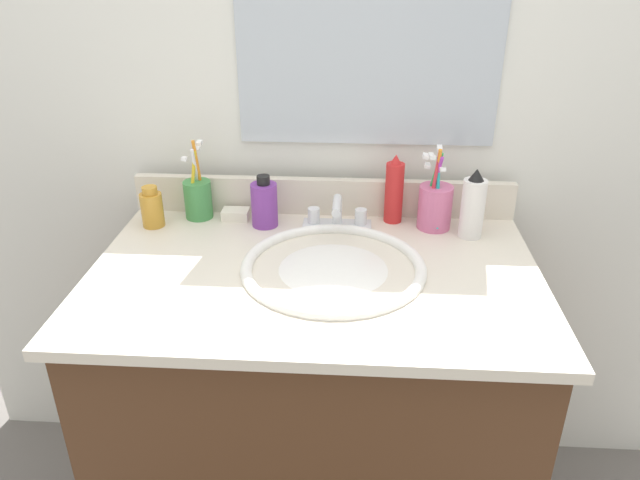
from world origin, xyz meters
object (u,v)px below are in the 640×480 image
bottle_spray_red (394,191)px  cup_green (198,197)px  bottle_oil_amber (152,208)px  faucet (337,218)px  cup_pink (435,205)px  soap_bar (236,214)px  bottle_lotion_white (473,206)px  bottle_cream_purple (264,204)px

bottle_spray_red → cup_green: size_ratio=0.86×
bottle_spray_red → bottle_oil_amber: bearing=-173.6°
bottle_oil_amber → bottle_spray_red: (0.57, 0.06, 0.03)m
faucet → cup_pink: (0.23, 0.02, 0.03)m
bottle_oil_amber → cup_pink: (0.66, 0.03, 0.01)m
bottle_spray_red → soap_bar: (-0.38, -0.01, -0.07)m
bottle_lotion_white → cup_pink: size_ratio=0.83×
bottle_lotion_white → bottle_cream_purple: bearing=176.6°
bottle_lotion_white → cup_pink: 0.09m
bottle_lotion_white → bottle_oil_amber: (-0.74, 0.01, -0.03)m
bottle_oil_amber → bottle_cream_purple: bearing=4.3°
bottle_cream_purple → bottle_spray_red: bottle_spray_red is taller
faucet → bottle_spray_red: size_ratio=0.96×
bottle_spray_red → cup_pink: cup_pink is taller
bottle_cream_purple → cup_green: (-0.17, 0.04, -0.00)m
bottle_lotion_white → bottle_oil_amber: size_ratio=1.65×
soap_bar → cup_pink: bearing=-2.1°
faucet → bottle_oil_amber: bottle_oil_amber is taller
bottle_lotion_white → cup_green: cup_green is taller
bottle_cream_purple → soap_bar: 0.09m
bottle_lotion_white → bottle_cream_purple: 0.48m
cup_green → cup_pink: (0.56, -0.02, 0.01)m
bottle_cream_purple → cup_pink: 0.40m
bottle_spray_red → cup_pink: bearing=-17.7°
bottle_oil_amber → faucet: bearing=1.4°
cup_green → soap_bar: bearing=-3.3°
faucet → soap_bar: size_ratio=2.50×
bottle_oil_amber → cup_green: (0.10, 0.06, 0.01)m
bottle_oil_amber → bottle_spray_red: bottle_spray_red is taller
bottle_cream_purple → bottle_oil_amber: bottle_cream_purple is taller
faucet → soap_bar: (-0.25, 0.04, -0.02)m
bottle_spray_red → cup_green: (-0.47, -0.01, -0.03)m
bottle_oil_amber → bottle_lotion_white: bearing=-0.7°
bottle_lotion_white → cup_green: (-0.64, 0.06, -0.02)m
bottle_spray_red → cup_green: 0.47m
bottle_cream_purple → faucet: bearing=-3.1°
bottle_lotion_white → bottle_cream_purple: (-0.48, 0.03, -0.02)m
bottle_lotion_white → bottle_oil_amber: 0.74m
bottle_lotion_white → soap_bar: size_ratio=2.54×
bottle_cream_purple → bottle_oil_amber: size_ratio=1.26×
cup_pink → bottle_lotion_white: bearing=-28.3°
bottle_cream_purple → bottle_oil_amber: 0.26m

